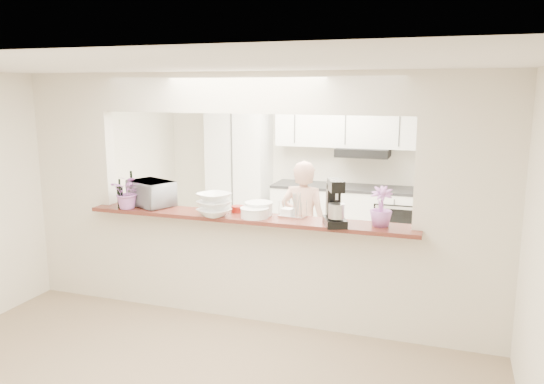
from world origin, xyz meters
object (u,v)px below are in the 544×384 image
at_px(person, 303,225).
at_px(refrigerator, 460,200).
at_px(toaster_oven, 151,193).
at_px(stand_mixer, 335,205).

bearing_deg(person, refrigerator, -136.95).
distance_m(refrigerator, toaster_oven, 4.14).
height_order(refrigerator, toaster_oven, refrigerator).
distance_m(toaster_oven, person, 1.81).
bearing_deg(refrigerator, stand_mixer, -112.26).
bearing_deg(stand_mixer, refrigerator, 67.74).
xyz_separation_m(refrigerator, person, (-1.76, -1.61, -0.10)).
relative_size(stand_mixer, person, 0.29).
xyz_separation_m(toaster_oven, person, (1.44, 0.99, -0.47)).
distance_m(refrigerator, person, 2.39).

